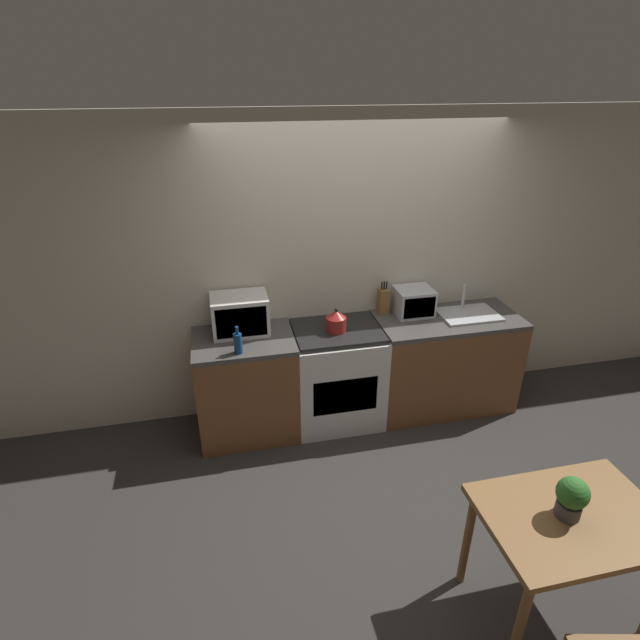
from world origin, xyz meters
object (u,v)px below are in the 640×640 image
kettle (336,321)px  dining_table (570,529)px  stove_range (336,375)px  toaster_oven (414,302)px  bottle (238,343)px  microwave (240,314)px

kettle → dining_table: kettle is taller
stove_range → toaster_oven: (0.73, 0.15, 0.57)m
kettle → bottle: (-0.82, -0.19, -0.00)m
toaster_oven → dining_table: (0.04, -2.17, -0.38)m
kettle → microwave: size_ratio=0.45×
bottle → kettle: bearing=13.4°
stove_range → kettle: size_ratio=4.36×
stove_range → bottle: 1.02m
stove_range → microwave: 1.00m
microwave → dining_table: microwave is taller
kettle → toaster_oven: bearing=13.0°
microwave → dining_table: 2.69m
kettle → microwave: 0.79m
toaster_oven → dining_table: 2.21m
kettle → microwave: (-0.77, 0.15, 0.07)m
stove_range → bottle: bearing=-165.3°
microwave → toaster_oven: bearing=0.7°
dining_table → bottle: bearing=131.5°
bottle → toaster_oven: bearing=13.2°
kettle → dining_table: (0.78, -2.00, -0.35)m
kettle → bottle: bearing=-166.6°
bottle → dining_table: size_ratio=0.24×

